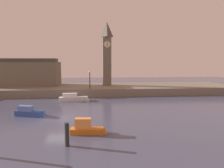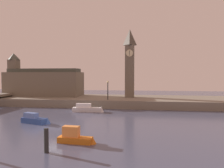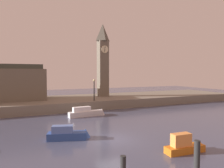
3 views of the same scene
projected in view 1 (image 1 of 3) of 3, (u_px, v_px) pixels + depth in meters
ground_plane at (56, 119)px, 23.30m from camera, size 120.00×120.00×0.00m
far_embankment at (74, 89)px, 43.00m from camera, size 70.00×12.00×1.50m
clock_tower at (107, 53)px, 43.39m from camera, size 2.04×2.10×14.05m
parliament_hall at (18, 72)px, 42.95m from camera, size 16.74×6.09×9.58m
streetlamp at (90, 77)px, 38.20m from camera, size 0.36×0.36×3.53m
mooring_post_right at (67, 135)px, 15.72m from camera, size 0.37×0.37×1.94m
boat_ferry_white at (75, 98)px, 33.92m from camera, size 5.39×1.43×1.58m
boat_patrol_orange at (89, 128)px, 18.51m from camera, size 3.63×1.16×1.61m
boat_tour_blue at (31, 112)px, 24.54m from camera, size 4.19×2.09×1.39m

